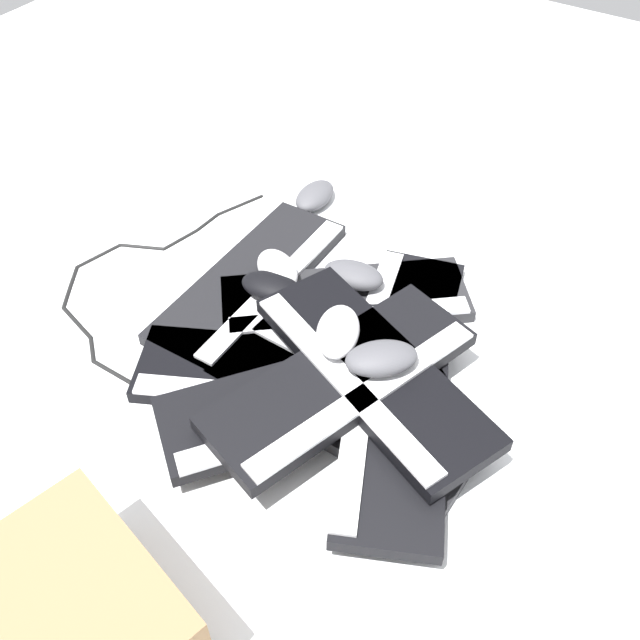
% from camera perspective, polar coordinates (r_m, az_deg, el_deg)
% --- Properties ---
extents(ground_plane, '(3.20, 3.20, 0.00)m').
position_cam_1_polar(ground_plane, '(1.20, 2.58, -3.06)').
color(ground_plane, white).
extents(keyboard_0, '(0.16, 0.44, 0.03)m').
position_cam_1_polar(keyboard_0, '(1.32, -5.49, 3.10)').
color(keyboard_0, black).
rests_on(keyboard_0, ground).
extents(keyboard_1, '(0.46, 0.33, 0.03)m').
position_cam_1_polar(keyboard_1, '(1.16, -3.88, -4.38)').
color(keyboard_1, black).
rests_on(keyboard_1, ground).
extents(keyboard_2, '(0.44, 0.16, 0.03)m').
position_cam_1_polar(keyboard_2, '(1.12, 1.85, -6.82)').
color(keyboard_2, '#232326').
rests_on(keyboard_2, ground).
extents(keyboard_3, '(0.27, 0.46, 0.03)m').
position_cam_1_polar(keyboard_3, '(1.21, 6.22, -1.90)').
color(keyboard_3, black).
rests_on(keyboard_3, ground).
extents(keyboard_4, '(0.43, 0.40, 0.03)m').
position_cam_1_polar(keyboard_4, '(1.28, 2.03, 1.62)').
color(keyboard_4, '#232326').
rests_on(keyboard_4, ground).
extents(keyboard_5, '(0.38, 0.44, 0.03)m').
position_cam_1_polar(keyboard_5, '(1.09, -1.11, -6.56)').
color(keyboard_5, black).
rests_on(keyboard_5, keyboard_1).
extents(keyboard_6, '(0.28, 0.46, 0.03)m').
position_cam_1_polar(keyboard_6, '(1.08, 1.79, -4.81)').
color(keyboard_6, black).
rests_on(keyboard_6, keyboard_5).
extents(keyboard_7, '(0.32, 0.46, 0.03)m').
position_cam_1_polar(keyboard_7, '(1.08, 5.92, -7.61)').
color(keyboard_7, black).
rests_on(keyboard_7, keyboard_2).
extents(keyboard_8, '(0.46, 0.31, 0.03)m').
position_cam_1_polar(keyboard_8, '(1.09, 4.14, -4.04)').
color(keyboard_8, black).
rests_on(keyboard_8, keyboard_7).
extents(mouse_0, '(0.13, 0.12, 0.04)m').
position_cam_1_polar(mouse_0, '(1.29, -3.43, 4.07)').
color(mouse_0, silver).
rests_on(mouse_0, keyboard_0).
extents(mouse_1, '(0.13, 0.12, 0.04)m').
position_cam_1_polar(mouse_1, '(1.06, 4.94, -3.07)').
color(mouse_1, '#4C4C51').
rests_on(mouse_1, keyboard_8).
extents(mouse_2, '(0.07, 0.11, 0.04)m').
position_cam_1_polar(mouse_2, '(1.51, -0.42, 9.91)').
color(mouse_2, '#4C4C51').
rests_on(mouse_2, ground).
extents(mouse_3, '(0.11, 0.13, 0.04)m').
position_cam_1_polar(mouse_3, '(1.09, 1.49, -0.93)').
color(mouse_3, silver).
rests_on(mouse_3, keyboard_8).
extents(mouse_4, '(0.12, 0.09, 0.04)m').
position_cam_1_polar(mouse_4, '(1.25, -3.93, 2.69)').
color(mouse_4, black).
rests_on(mouse_4, keyboard_0).
extents(mouse_5, '(0.12, 0.08, 0.04)m').
position_cam_1_polar(mouse_5, '(1.28, 2.69, 3.62)').
color(mouse_5, '#4C4C51').
rests_on(mouse_5, keyboard_4).
extents(cable_0, '(0.29, 0.54, 0.01)m').
position_cam_1_polar(cable_0, '(1.39, -14.37, 3.84)').
color(cable_0, black).
rests_on(cable_0, ground).
extents(cardboard_box, '(0.31, 0.29, 0.15)m').
position_cam_1_polar(cardboard_box, '(0.93, -19.94, -22.77)').
color(cardboard_box, olive).
rests_on(cardboard_box, ground).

